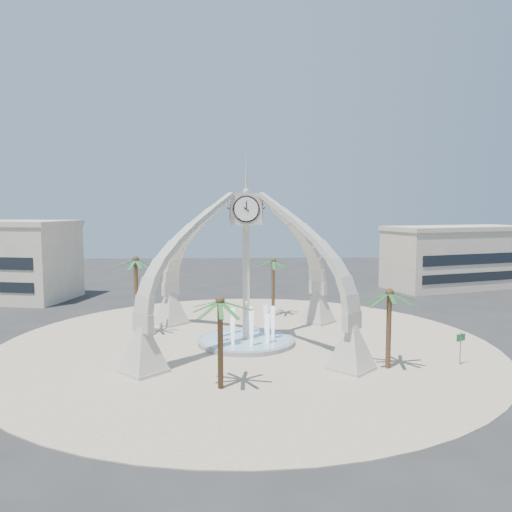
{
  "coord_description": "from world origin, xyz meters",
  "views": [
    {
      "loc": [
        -0.79,
        -40.11,
        11.17
      ],
      "look_at": [
        0.88,
        2.0,
        7.06
      ],
      "focal_mm": 35.0,
      "sensor_mm": 36.0,
      "label": 1
    }
  ],
  "objects_px": {
    "clock_tower": "(246,265)",
    "street_sign": "(461,342)",
    "palm_west": "(136,261)",
    "palm_south": "(220,302)",
    "fountain": "(246,340)",
    "palm_east": "(390,294)",
    "palm_north": "(273,262)"
  },
  "relations": [
    {
      "from": "palm_north",
      "to": "palm_east",
      "type": "bearing_deg",
      "value": -68.5
    },
    {
      "from": "palm_west",
      "to": "street_sign",
      "type": "relative_size",
      "value": 3.06
    },
    {
      "from": "fountain",
      "to": "palm_south",
      "type": "bearing_deg",
      "value": -99.98
    },
    {
      "from": "palm_west",
      "to": "street_sign",
      "type": "bearing_deg",
      "value": -20.52
    },
    {
      "from": "palm_north",
      "to": "palm_south",
      "type": "distance_m",
      "value": 21.03
    },
    {
      "from": "palm_west",
      "to": "street_sign",
      "type": "height_order",
      "value": "palm_west"
    },
    {
      "from": "clock_tower",
      "to": "street_sign",
      "type": "bearing_deg",
      "value": -22.65
    },
    {
      "from": "palm_east",
      "to": "palm_west",
      "type": "distance_m",
      "value": 21.51
    },
    {
      "from": "palm_west",
      "to": "palm_north",
      "type": "bearing_deg",
      "value": 30.75
    },
    {
      "from": "palm_south",
      "to": "street_sign",
      "type": "distance_m",
      "value": 17.66
    },
    {
      "from": "palm_east",
      "to": "palm_south",
      "type": "relative_size",
      "value": 0.98
    },
    {
      "from": "clock_tower",
      "to": "street_sign",
      "type": "height_order",
      "value": "clock_tower"
    },
    {
      "from": "clock_tower",
      "to": "palm_east",
      "type": "distance_m",
      "value": 11.89
    },
    {
      "from": "palm_east",
      "to": "palm_west",
      "type": "relative_size",
      "value": 0.82
    },
    {
      "from": "palm_east",
      "to": "palm_west",
      "type": "xyz_separation_m",
      "value": [
        -19.17,
        9.67,
        1.31
      ]
    },
    {
      "from": "clock_tower",
      "to": "palm_east",
      "type": "xyz_separation_m",
      "value": [
        9.7,
        -6.77,
        -1.22
      ]
    },
    {
      "from": "palm_west",
      "to": "palm_north",
      "type": "relative_size",
      "value": 1.15
    },
    {
      "from": "palm_north",
      "to": "fountain",
      "type": "bearing_deg",
      "value": -106.11
    },
    {
      "from": "fountain",
      "to": "palm_south",
      "type": "xyz_separation_m",
      "value": [
        -1.79,
        -10.18,
        5.13
      ]
    },
    {
      "from": "palm_north",
      "to": "palm_west",
      "type": "bearing_deg",
      "value": -149.25
    },
    {
      "from": "clock_tower",
      "to": "palm_east",
      "type": "height_order",
      "value": "clock_tower"
    },
    {
      "from": "palm_east",
      "to": "clock_tower",
      "type": "bearing_deg",
      "value": 145.08
    },
    {
      "from": "palm_east",
      "to": "street_sign",
      "type": "bearing_deg",
      "value": 5.38
    },
    {
      "from": "clock_tower",
      "to": "palm_west",
      "type": "relative_size",
      "value": 2.42
    },
    {
      "from": "fountain",
      "to": "palm_west",
      "type": "bearing_deg",
      "value": 162.98
    },
    {
      "from": "fountain",
      "to": "street_sign",
      "type": "relative_size",
      "value": 3.3
    },
    {
      "from": "fountain",
      "to": "palm_west",
      "type": "xyz_separation_m",
      "value": [
        -9.47,
        2.9,
        6.29
      ]
    },
    {
      "from": "palm_west",
      "to": "palm_north",
      "type": "xyz_separation_m",
      "value": [
        12.44,
        7.4,
        -0.9
      ]
    },
    {
      "from": "clock_tower",
      "to": "fountain",
      "type": "xyz_separation_m",
      "value": [
        0.0,
        0.0,
        -6.2
      ]
    },
    {
      "from": "palm_east",
      "to": "street_sign",
      "type": "xyz_separation_m",
      "value": [
        5.33,
        0.5,
        -3.54
      ]
    },
    {
      "from": "clock_tower",
      "to": "palm_south",
      "type": "relative_size",
      "value": 2.9
    },
    {
      "from": "palm_north",
      "to": "clock_tower",
      "type": "bearing_deg",
      "value": -106.11
    }
  ]
}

